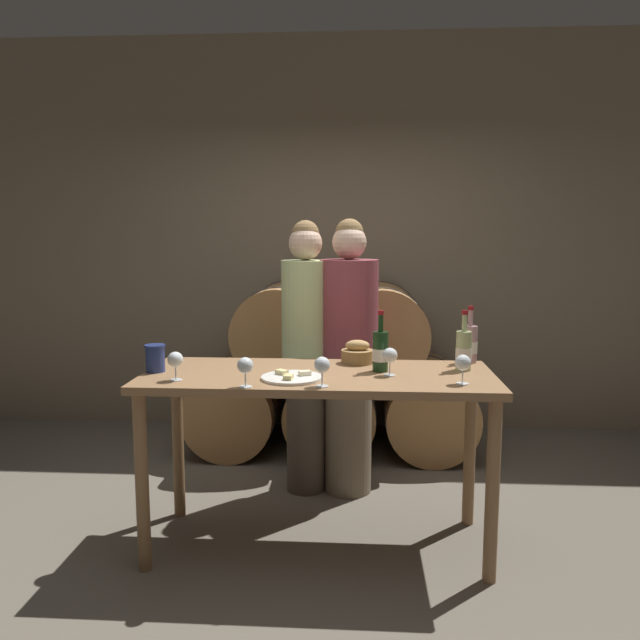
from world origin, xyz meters
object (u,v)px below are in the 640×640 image
(wine_bottle_rose, at_px, (470,344))
(bread_basket, at_px, (357,354))
(person_left, at_px, (306,352))
(wine_glass_right, at_px, (390,356))
(cheese_plate, at_px, (292,377))
(wine_glass_far_left, at_px, (175,360))
(wine_glass_left, at_px, (245,366))
(tasting_table, at_px, (318,396))
(wine_glass_center, at_px, (322,366))
(wine_bottle_red, at_px, (380,351))
(person_right, at_px, (349,356))
(wine_glass_far_right, at_px, (463,363))
(wine_bottle_white, at_px, (464,350))
(blue_crock, at_px, (155,357))

(wine_bottle_rose, height_order, bread_basket, wine_bottle_rose)
(person_left, distance_m, wine_glass_right, 0.90)
(cheese_plate, relative_size, wine_glass_far_left, 2.12)
(person_left, xyz_separation_m, wine_glass_left, (-0.19, -1.03, 0.13))
(tasting_table, distance_m, wine_glass_center, 0.36)
(wine_bottle_red, relative_size, wine_glass_right, 2.24)
(wine_glass_center, bearing_deg, tasting_table, 97.39)
(person_right, distance_m, wine_glass_right, 0.80)
(wine_glass_left, distance_m, wine_glass_far_right, 1.01)
(person_right, xyz_separation_m, wine_bottle_white, (0.60, -0.60, 0.16))
(wine_bottle_rose, bearing_deg, wine_bottle_white, -108.22)
(wine_glass_far_left, bearing_deg, wine_bottle_red, 15.08)
(wine_glass_right, bearing_deg, person_left, 122.66)
(tasting_table, height_order, wine_glass_far_right, wine_glass_far_right)
(person_right, bearing_deg, wine_bottle_rose, -31.41)
(person_left, distance_m, wine_glass_far_left, 1.08)
(wine_bottle_red, xyz_separation_m, wine_bottle_white, (0.43, 0.05, -0.00))
(wine_bottle_red, xyz_separation_m, blue_crock, (-1.14, -0.08, -0.03))
(wine_bottle_red, distance_m, bread_basket, 0.24)
(blue_crock, height_order, wine_glass_left, same)
(wine_bottle_red, bearing_deg, cheese_plate, -154.86)
(wine_glass_far_left, distance_m, wine_glass_left, 0.37)
(wine_glass_far_left, xyz_separation_m, wine_glass_right, (1.03, 0.17, 0.00))
(wine_bottle_rose, relative_size, wine_glass_far_left, 2.23)
(blue_crock, xyz_separation_m, wine_glass_far_right, (1.52, -0.17, 0.02))
(wine_glass_far_right, bearing_deg, cheese_plate, 176.53)
(person_left, xyz_separation_m, bread_basket, (0.32, -0.46, 0.08))
(wine_bottle_rose, bearing_deg, person_left, 156.44)
(person_left, height_order, wine_glass_far_left, person_left)
(wine_bottle_white, xyz_separation_m, blue_crock, (-1.57, -0.14, -0.03))
(cheese_plate, xyz_separation_m, wine_glass_left, (-0.19, -0.17, 0.09))
(wine_glass_right, bearing_deg, cheese_plate, -167.29)
(blue_crock, relative_size, wine_glass_far_right, 1.00)
(tasting_table, height_order, cheese_plate, cheese_plate)
(bread_basket, relative_size, cheese_plate, 0.59)
(person_right, distance_m, wine_glass_far_left, 1.24)
(person_left, bearing_deg, tasting_table, -80.08)
(person_left, xyz_separation_m, wine_bottle_red, (0.44, -0.66, 0.14))
(tasting_table, relative_size, cheese_plate, 5.97)
(wine_glass_far_right, bearing_deg, blue_crock, 173.67)
(wine_bottle_white, height_order, wine_glass_left, wine_bottle_white)
(wine_bottle_white, xyz_separation_m, wine_glass_right, (-0.38, -0.15, -0.01))
(person_right, relative_size, wine_glass_far_left, 12.25)
(person_right, bearing_deg, bread_basket, -83.21)
(bread_basket, distance_m, wine_glass_left, 0.77)
(wine_glass_left, relative_size, wine_glass_far_right, 1.00)
(wine_bottle_red, bearing_deg, bread_basket, 120.93)
(wine_bottle_red, height_order, wine_bottle_white, wine_bottle_red)
(person_left, distance_m, cheese_plate, 0.86)
(person_left, bearing_deg, wine_glass_far_right, -48.19)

